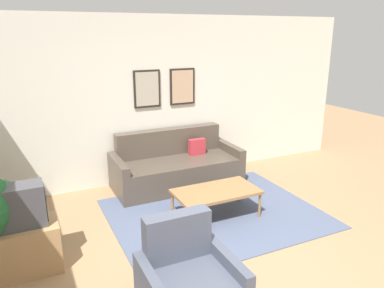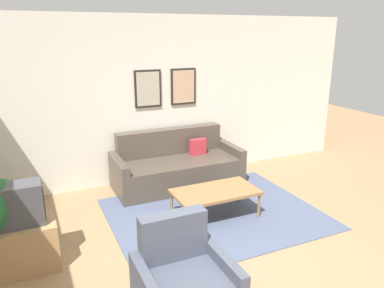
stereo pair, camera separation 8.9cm
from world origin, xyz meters
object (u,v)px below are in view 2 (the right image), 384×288
(couch, at_px, (177,167))
(tv, at_px, (14,205))
(armchair, at_px, (184,286))
(coffee_table, at_px, (215,193))

(couch, height_order, tv, tv)
(couch, xyz_separation_m, armchair, (-1.06, -2.77, -0.02))
(couch, xyz_separation_m, coffee_table, (0.04, -1.27, 0.06))
(tv, height_order, armchair, tv)
(coffee_table, bearing_deg, couch, 91.86)
(coffee_table, bearing_deg, armchair, -126.29)
(armchair, bearing_deg, coffee_table, 47.56)
(couch, distance_m, armchair, 2.97)
(tv, distance_m, armchair, 1.91)
(couch, relative_size, tv, 3.64)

